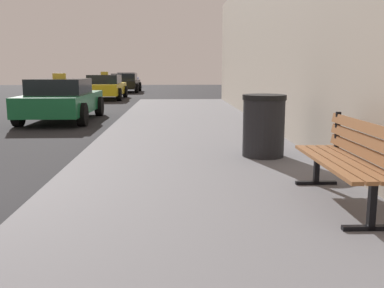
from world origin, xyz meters
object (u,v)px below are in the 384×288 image
object	(u,v)px
trash_bin	(264,125)
car_yellow	(105,87)
bench	(350,155)
car_blue	(127,80)
car_black	(125,83)
car_green	(62,99)

from	to	relation	value
trash_bin	car_yellow	size ratio (longest dim) A/B	0.23
trash_bin	bench	bearing A→B (deg)	-81.60
trash_bin	car_blue	world-z (taller)	car_blue
car_black	car_blue	size ratio (longest dim) A/B	1.03
car_green	car_blue	size ratio (longest dim) A/B	1.05
car_black	car_green	bearing A→B (deg)	-90.05
car_black	car_blue	distance (m)	9.13
car_yellow	bench	bearing A→B (deg)	-73.79
car_green	car_black	xyz separation A→B (m)	(0.02, 16.84, -0.00)
car_black	bench	bearing A→B (deg)	-78.62
bench	car_black	xyz separation A→B (m)	(-5.17, 25.70, -0.02)
trash_bin	car_yellow	world-z (taller)	car_yellow
car_blue	trash_bin	bearing A→B (deg)	-80.17
bench	car_blue	bearing A→B (deg)	100.49
car_black	car_blue	bearing A→B (deg)	94.99
trash_bin	car_green	xyz separation A→B (m)	(-4.82, 6.34, -0.00)
trash_bin	car_black	xyz separation A→B (m)	(-4.80, 23.18, -0.00)
car_yellow	trash_bin	bearing A→B (deg)	-72.61
car_black	car_blue	world-z (taller)	same
bench	car_green	size ratio (longest dim) A/B	0.42
car_green	car_black	distance (m)	16.84
bench	car_yellow	xyz separation A→B (m)	(-5.39, 18.54, -0.02)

